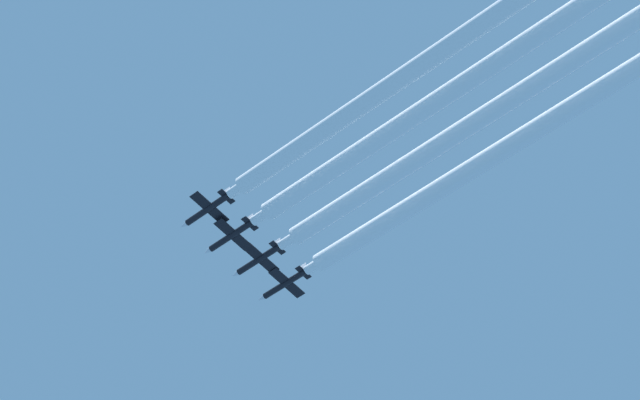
% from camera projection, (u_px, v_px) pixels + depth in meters
% --- Properties ---
extents(jet_far_left, '(8.20, 11.94, 2.87)m').
position_uv_depth(jet_far_left, '(206.00, 210.00, 196.24)').
color(jet_far_left, black).
extents(jet_inner_left, '(8.20, 11.94, 2.87)m').
position_uv_depth(jet_inner_left, '(230.00, 237.00, 199.01)').
color(jet_inner_left, black).
extents(jet_center, '(8.20, 11.94, 2.87)m').
position_uv_depth(jet_center, '(257.00, 260.00, 202.83)').
color(jet_center, black).
extents(jet_inner_right, '(8.20, 11.94, 2.87)m').
position_uv_depth(jet_inner_right, '(283.00, 285.00, 206.24)').
color(jet_inner_right, black).
extents(smoke_trail_far_left, '(3.27, 74.98, 3.27)m').
position_uv_depth(smoke_trail_far_left, '(403.00, 77.00, 179.34)').
color(smoke_trail_far_left, white).
extents(smoke_trail_inner_left, '(3.27, 87.12, 3.27)m').
position_uv_depth(smoke_trail_inner_left, '(457.00, 88.00, 179.73)').
color(smoke_trail_inner_left, white).
extents(smoke_trail_center, '(3.27, 89.61, 3.27)m').
position_uv_depth(smoke_trail_center, '(489.00, 113.00, 183.06)').
color(smoke_trail_center, white).
extents(smoke_trail_inner_right, '(3.27, 74.65, 3.27)m').
position_uv_depth(smoke_trail_inner_right, '(476.00, 166.00, 189.41)').
color(smoke_trail_inner_right, white).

